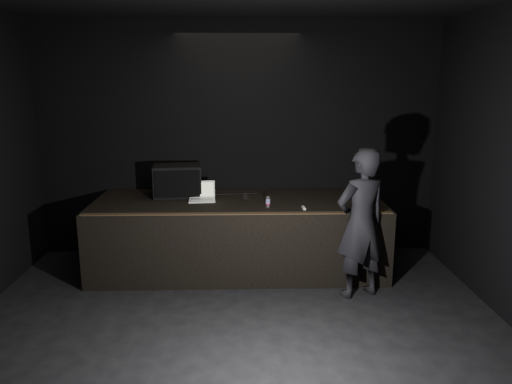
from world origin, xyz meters
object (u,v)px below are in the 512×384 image
Objects in this scene: stage_riser at (238,235)px; person at (361,223)px; laptop at (202,195)px; stage_monitor at (178,181)px; beer_can at (268,202)px.

person is (1.51, -0.95, 0.43)m from stage_riser.
laptop is at bearing -48.54° from person.
laptop is (0.37, -0.25, -0.16)m from stage_monitor.
beer_can is (0.90, -0.43, 0.01)m from laptop.
laptop is 1.00m from beer_can.
stage_monitor reaches higher than laptop.
beer_can is 0.08× the size of person.
stage_riser is 1.17m from stage_monitor.
stage_riser is 10.49× the size of laptop.
beer_can is (0.40, -0.38, 0.57)m from stage_riser.
laptop is 2.58× the size of beer_can.
person is at bearing -27.32° from beer_can.
stage_monitor is at bearing 160.89° from stage_riser.
person is at bearing -30.25° from laptop.
laptop reaches higher than stage_riser.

